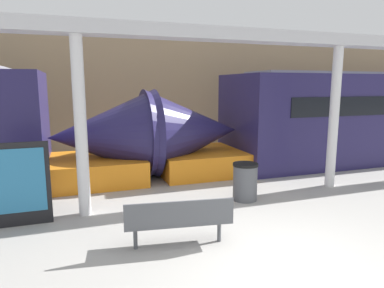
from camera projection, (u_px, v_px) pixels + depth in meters
ground_plane at (278, 266)px, 5.25m from camera, size 60.00×60.00×0.00m
station_wall at (147, 91)px, 13.76m from camera, size 56.00×0.20×5.00m
train_left at (371, 118)px, 12.96m from camera, size 17.17×2.93×3.20m
bench_near at (179, 219)px, 5.79m from camera, size 1.88×0.69×0.86m
trash_bin at (245, 182)px, 8.23m from camera, size 0.61×0.61×0.91m
poster_board at (19, 184)px, 6.64m from camera, size 1.16×0.07×1.67m
support_column_near at (81, 128)px, 7.04m from camera, size 0.25×0.25×3.73m
support_column_far at (334, 119)px, 9.11m from camera, size 0.25×0.25×3.73m
canopy_beam at (75, 27)px, 6.70m from camera, size 28.00×0.60×0.28m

